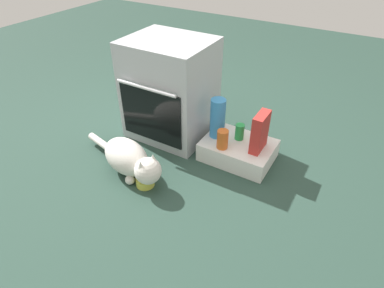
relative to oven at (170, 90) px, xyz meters
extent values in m
plane|color=#284238|center=(-0.02, -0.37, -0.39)|extent=(8.00, 8.00, 0.00)
cube|color=#B7BABF|center=(0.00, 0.00, 0.00)|extent=(0.62, 0.52, 0.77)
cube|color=black|center=(0.00, -0.26, -0.10)|extent=(0.52, 0.01, 0.43)
cylinder|color=silver|center=(0.00, -0.29, 0.14)|extent=(0.49, 0.02, 0.02)
cube|color=white|center=(0.62, -0.05, -0.32)|extent=(0.51, 0.37, 0.14)
cylinder|color=#D1D14C|center=(0.21, -0.64, -0.36)|extent=(0.12, 0.12, 0.06)
sphere|color=brown|center=(0.21, -0.64, -0.34)|extent=(0.07, 0.07, 0.07)
ellipsoid|color=silver|center=(0.02, -0.59, -0.25)|extent=(0.44, 0.33, 0.24)
sphere|color=silver|center=(0.25, -0.65, -0.23)|extent=(0.18, 0.18, 0.18)
cone|color=silver|center=(0.26, -0.60, -0.17)|extent=(0.06, 0.06, 0.08)
cone|color=silver|center=(0.24, -0.70, -0.17)|extent=(0.06, 0.06, 0.08)
cylinder|color=silver|center=(-0.30, -0.50, -0.31)|extent=(0.33, 0.14, 0.07)
sphere|color=silver|center=(0.15, -0.55, -0.35)|extent=(0.07, 0.07, 0.07)
sphere|color=silver|center=(0.11, -0.68, -0.35)|extent=(0.07, 0.07, 0.07)
cube|color=#B72D28|center=(0.77, -0.05, -0.10)|extent=(0.07, 0.18, 0.28)
cylinder|color=green|center=(0.60, 0.00, -0.18)|extent=(0.07, 0.07, 0.12)
cylinder|color=#D16023|center=(0.54, -0.16, -0.17)|extent=(0.08, 0.08, 0.14)
cylinder|color=#388CD1|center=(0.44, -0.05, -0.09)|extent=(0.11, 0.11, 0.30)
camera|label=1|loc=(1.30, -1.85, 1.12)|focal=30.06mm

